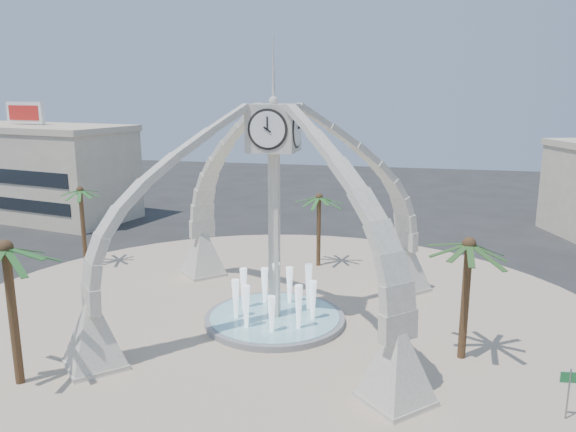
% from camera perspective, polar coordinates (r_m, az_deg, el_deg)
% --- Properties ---
extents(ground, '(140.00, 140.00, 0.00)m').
position_cam_1_polar(ground, '(32.70, -1.35, -10.77)').
color(ground, '#282828').
rests_on(ground, ground).
extents(plaza, '(40.00, 40.00, 0.06)m').
position_cam_1_polar(plaza, '(32.69, -1.35, -10.72)').
color(plaza, '#C2A890').
rests_on(plaza, ground).
extents(clock_tower, '(17.94, 17.94, 16.30)m').
position_cam_1_polar(clock_tower, '(30.72, -1.42, 0.42)').
color(clock_tower, silver).
rests_on(clock_tower, ground).
extents(fountain, '(8.00, 8.00, 3.62)m').
position_cam_1_polar(fountain, '(32.59, -1.36, -10.30)').
color(fountain, gray).
rests_on(fountain, ground).
extents(building_nw, '(23.75, 13.73, 11.90)m').
position_cam_1_polar(building_nw, '(65.05, -24.65, 4.24)').
color(building_nw, beige).
rests_on(building_nw, ground).
extents(palm_east, '(4.57, 4.57, 6.66)m').
position_cam_1_polar(palm_east, '(27.95, 17.92, -2.88)').
color(palm_east, brown).
rests_on(palm_east, ground).
extents(palm_west, '(4.15, 4.15, 6.50)m').
position_cam_1_polar(palm_west, '(44.01, -20.37, 2.37)').
color(palm_west, brown).
rests_on(palm_west, ground).
extents(palm_north, '(4.12, 4.12, 5.97)m').
position_cam_1_polar(palm_north, '(41.48, 3.17, 1.85)').
color(palm_north, brown).
rests_on(palm_north, ground).
extents(palm_south, '(4.59, 4.59, 7.20)m').
position_cam_1_polar(palm_south, '(26.96, -26.77, -3.08)').
color(palm_south, brown).
rests_on(palm_south, ground).
extents(street_sign, '(0.82, 0.13, 2.24)m').
position_cam_1_polar(street_sign, '(25.77, 26.68, -14.99)').
color(street_sign, slate).
rests_on(street_sign, ground).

